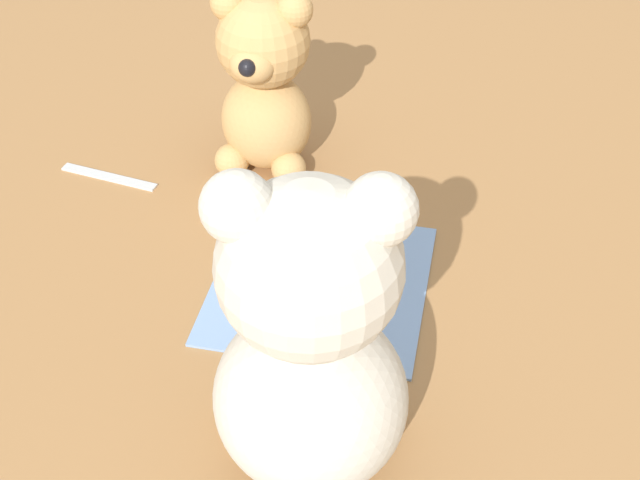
% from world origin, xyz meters
% --- Properties ---
extents(ground_plane, '(4.00, 4.00, 0.00)m').
position_xyz_m(ground_plane, '(0.00, 0.00, 0.00)').
color(ground_plane, '#9E7042').
extents(knitted_placemat, '(0.20, 0.20, 0.01)m').
position_xyz_m(knitted_placemat, '(0.00, 0.00, 0.00)').
color(knitted_placemat, '#7A9ED1').
rests_on(knitted_placemat, ground_plane).
extents(teddy_bear_cream, '(0.16, 0.15, 0.28)m').
position_xyz_m(teddy_bear_cream, '(-0.03, 0.20, 0.13)').
color(teddy_bear_cream, beige).
rests_on(teddy_bear_cream, ground_plane).
extents(teddy_bear_tan, '(0.11, 0.11, 0.21)m').
position_xyz_m(teddy_bear_tan, '(0.10, -0.18, 0.10)').
color(teddy_bear_tan, tan).
rests_on(teddy_bear_tan, ground_plane).
extents(cupcake_near_cream_bear, '(0.04, 0.04, 0.07)m').
position_xyz_m(cupcake_near_cream_bear, '(-0.00, 0.05, 0.03)').
color(cupcake_near_cream_bear, brown).
rests_on(cupcake_near_cream_bear, knitted_placemat).
extents(saucer_plate, '(0.09, 0.09, 0.01)m').
position_xyz_m(saucer_plate, '(0.01, -0.04, 0.01)').
color(saucer_plate, white).
rests_on(saucer_plate, knitted_placemat).
extents(cupcake_near_tan_bear, '(0.05, 0.05, 0.07)m').
position_xyz_m(cupcake_near_tan_bear, '(0.01, -0.04, 0.03)').
color(cupcake_near_tan_bear, brown).
rests_on(cupcake_near_tan_bear, saucer_plate).
extents(teaspoon, '(0.11, 0.03, 0.01)m').
position_xyz_m(teaspoon, '(0.26, -0.12, 0.00)').
color(teaspoon, silver).
rests_on(teaspoon, ground_plane).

